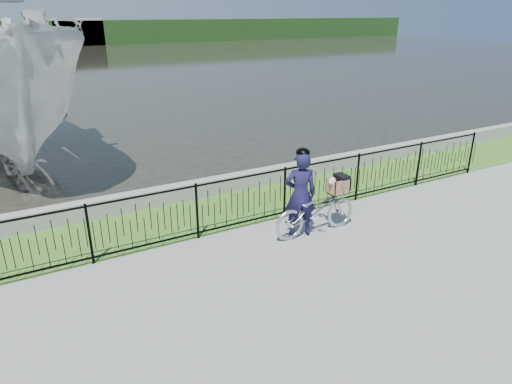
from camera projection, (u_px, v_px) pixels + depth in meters
ground at (285, 262)px, 8.15m from camera, size 120.00×120.00×0.00m
grass_strip at (223, 210)px, 10.26m from camera, size 60.00×2.00×0.01m
water at (54, 69)px, 34.94m from camera, size 120.00×120.00×0.00m
quay_wall at (205, 188)px, 11.00m from camera, size 60.00×0.30×0.40m
fence at (243, 202)px, 9.24m from camera, size 14.00×0.06×1.15m
far_treeline at (25, 34)px, 56.30m from camera, size 120.00×6.00×3.00m
far_building_right at (78, 32)px, 57.75m from camera, size 6.00×3.00×3.20m
bicycle_rig at (316, 209)px, 9.05m from camera, size 1.88×0.65×1.15m
cyclist at (300, 193)px, 8.83m from camera, size 0.73×0.62×1.78m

